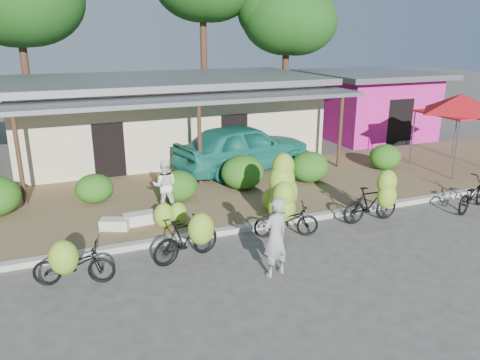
% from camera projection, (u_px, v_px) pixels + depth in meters
% --- Properties ---
extents(ground, '(100.00, 100.00, 0.00)m').
position_uv_depth(ground, '(278.00, 263.00, 10.93)').
color(ground, '#474542').
rests_on(ground, ground).
extents(sidewalk, '(60.00, 6.00, 0.12)m').
position_uv_depth(sidewalk, '(211.00, 194.00, 15.33)').
color(sidewalk, brown).
rests_on(sidewalk, ground).
extents(curb, '(60.00, 0.25, 0.15)m').
position_uv_depth(curb, '(246.00, 228.00, 12.67)').
color(curb, '#A8A399').
rests_on(curb, ground).
extents(shop_main, '(13.00, 8.50, 3.35)m').
position_uv_depth(shop_main, '(166.00, 115.00, 20.08)').
color(shop_main, beige).
rests_on(shop_main, ground).
extents(shop_pink, '(6.00, 6.00, 3.25)m').
position_uv_depth(shop_pink, '(368.00, 103.00, 23.87)').
color(shop_pink, '#D3208E').
rests_on(shop_pink, ground).
extents(tree_near_right, '(4.97, 4.83, 7.81)m').
position_uv_depth(tree_near_right, '(283.00, 16.00, 24.65)').
color(tree_near_right, '#4C2B1E').
rests_on(tree_near_right, ground).
extents(hedge_1, '(1.15, 1.04, 0.90)m').
position_uv_depth(hedge_1, '(94.00, 189.00, 14.31)').
color(hedge_1, '#176216').
rests_on(hedge_1, sidewalk).
extents(hedge_2, '(1.25, 1.13, 0.98)m').
position_uv_depth(hedge_2, '(178.00, 186.00, 14.40)').
color(hedge_2, '#176216').
rests_on(hedge_2, sidewalk).
extents(hedge_3, '(1.45, 1.31, 1.13)m').
position_uv_depth(hedge_3, '(243.00, 172.00, 15.57)').
color(hedge_3, '#176216').
rests_on(hedge_3, sidewalk).
extents(hedge_4, '(1.37, 1.24, 1.07)m').
position_uv_depth(hedge_4, '(309.00, 167.00, 16.30)').
color(hedge_4, '#176216').
rests_on(hedge_4, sidewalk).
extents(hedge_5, '(1.23, 1.11, 0.96)m').
position_uv_depth(hedge_5, '(385.00, 157.00, 17.81)').
color(hedge_5, '#176216').
rests_on(hedge_5, sidewalk).
extents(red_canopy, '(3.50, 3.50, 2.86)m').
position_uv_depth(red_canopy, '(461.00, 103.00, 17.36)').
color(red_canopy, '#59595E').
rests_on(red_canopy, sidewalk).
extents(bike_far_left, '(1.81, 1.38, 1.30)m').
position_uv_depth(bike_far_left, '(72.00, 264.00, 9.74)').
color(bike_far_left, black).
rests_on(bike_far_left, ground).
extents(bike_left, '(1.83, 1.37, 1.38)m').
position_uv_depth(bike_left, '(189.00, 237.00, 10.80)').
color(bike_left, black).
rests_on(bike_left, ground).
extents(bike_center, '(1.81, 1.36, 2.12)m').
position_uv_depth(bike_center, '(284.00, 201.00, 12.35)').
color(bike_center, black).
rests_on(bike_center, ground).
extents(bike_right, '(1.77, 1.15, 1.70)m').
position_uv_depth(bike_right, '(375.00, 200.00, 12.94)').
color(bike_right, black).
rests_on(bike_right, ground).
extents(bike_far_right, '(2.00, 1.30, 0.99)m').
position_uv_depth(bike_far_right, '(473.00, 194.00, 14.02)').
color(bike_far_right, black).
rests_on(bike_far_right, ground).
extents(loose_banana_a, '(0.51, 0.43, 0.63)m').
position_uv_depth(loose_banana_a, '(178.00, 213.00, 12.70)').
color(loose_banana_a, '#8AA82A').
rests_on(loose_banana_a, sidewalk).
extents(loose_banana_b, '(0.55, 0.47, 0.69)m').
position_uv_depth(loose_banana_b, '(164.00, 215.00, 12.50)').
color(loose_banana_b, '#8AA82A').
rests_on(loose_banana_b, sidewalk).
extents(loose_banana_c, '(0.56, 0.48, 0.70)m').
position_uv_depth(loose_banana_c, '(271.00, 199.00, 13.70)').
color(loose_banana_c, '#8AA82A').
rests_on(loose_banana_c, sidewalk).
extents(sack_near, '(0.87, 0.44, 0.30)m').
position_uv_depth(sack_near, '(139.00, 218.00, 12.80)').
color(sack_near, beige).
rests_on(sack_near, sidewalk).
extents(sack_far, '(0.84, 0.65, 0.28)m').
position_uv_depth(sack_far, '(115.00, 224.00, 12.46)').
color(sack_far, beige).
rests_on(sack_far, sidewalk).
extents(vendor, '(0.75, 0.60, 1.81)m').
position_uv_depth(vendor, '(275.00, 237.00, 10.12)').
color(vendor, gray).
rests_on(vendor, ground).
extents(bystander, '(0.89, 0.79, 1.52)m').
position_uv_depth(bystander, '(165.00, 185.00, 13.61)').
color(bystander, white).
rests_on(bystander, sidewalk).
extents(teal_van, '(5.67, 3.27, 1.81)m').
position_uv_depth(teal_van, '(243.00, 147.00, 17.51)').
color(teal_van, '#1A7667').
rests_on(teal_van, sidewalk).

